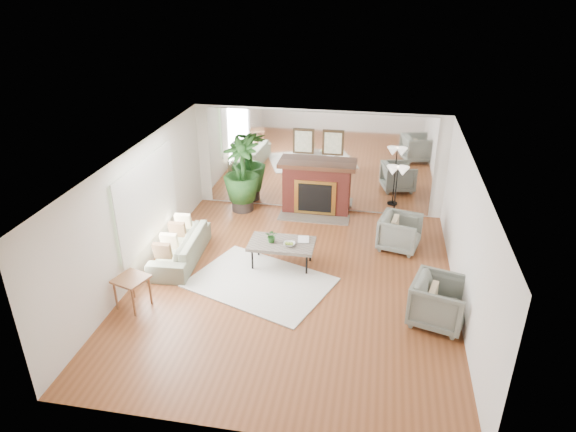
% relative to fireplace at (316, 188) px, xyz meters
% --- Properties ---
extents(ground, '(7.00, 7.00, 0.00)m').
position_rel_fireplace_xyz_m(ground, '(0.00, -3.26, -0.66)').
color(ground, brown).
rests_on(ground, ground).
extents(wall_left, '(0.02, 7.00, 2.50)m').
position_rel_fireplace_xyz_m(wall_left, '(-2.99, -3.26, 0.59)').
color(wall_left, silver).
rests_on(wall_left, ground).
extents(wall_right, '(0.02, 7.00, 2.50)m').
position_rel_fireplace_xyz_m(wall_right, '(2.99, -3.26, 0.59)').
color(wall_right, silver).
rests_on(wall_right, ground).
extents(wall_back, '(6.00, 0.02, 2.50)m').
position_rel_fireplace_xyz_m(wall_back, '(0.00, 0.23, 0.59)').
color(wall_back, silver).
rests_on(wall_back, ground).
extents(mirror_panel, '(5.40, 0.04, 2.40)m').
position_rel_fireplace_xyz_m(mirror_panel, '(0.00, 0.21, 0.59)').
color(mirror_panel, silver).
rests_on(mirror_panel, wall_back).
extents(window_panel, '(0.04, 2.40, 1.50)m').
position_rel_fireplace_xyz_m(window_panel, '(-2.96, -2.86, 0.69)').
color(window_panel, '#B2E09E').
rests_on(window_panel, wall_left).
extents(fireplace, '(1.85, 0.83, 2.05)m').
position_rel_fireplace_xyz_m(fireplace, '(0.00, 0.00, 0.00)').
color(fireplace, maroon).
rests_on(fireplace, ground).
extents(area_rug, '(3.00, 2.58, 0.03)m').
position_rel_fireplace_xyz_m(area_rug, '(-0.62, -3.32, -0.65)').
color(area_rug, silver).
rests_on(area_rug, ground).
extents(coffee_table, '(1.31, 0.77, 0.52)m').
position_rel_fireplace_xyz_m(coffee_table, '(-0.34, -2.59, -0.18)').
color(coffee_table, '#685F52').
rests_on(coffee_table, ground).
extents(sofa, '(0.88, 2.00, 0.57)m').
position_rel_fireplace_xyz_m(sofa, '(-2.43, -2.74, -0.37)').
color(sofa, gray).
rests_on(sofa, ground).
extents(armchair_back, '(1.00, 0.98, 0.75)m').
position_rel_fireplace_xyz_m(armchair_back, '(1.99, -1.45, -0.28)').
color(armchair_back, slate).
rests_on(armchair_back, ground).
extents(armchair_front, '(1.11, 1.09, 0.82)m').
position_rel_fireplace_xyz_m(armchair_front, '(2.60, -3.94, -0.25)').
color(armchair_front, slate).
rests_on(armchair_front, ground).
extents(side_table, '(0.65, 0.65, 0.59)m').
position_rel_fireplace_xyz_m(side_table, '(-2.65, -4.44, -0.17)').
color(side_table, brown).
rests_on(side_table, ground).
extents(potted_ficus, '(1.14, 1.14, 1.84)m').
position_rel_fireplace_xyz_m(potted_ficus, '(-1.80, -0.16, 0.33)').
color(potted_ficus, black).
rests_on(potted_ficus, ground).
extents(floor_lamp, '(0.49, 0.27, 1.50)m').
position_rel_fireplace_xyz_m(floor_lamp, '(1.86, -0.48, 0.62)').
color(floor_lamp, black).
rests_on(floor_lamp, ground).
extents(tabletop_plant, '(0.25, 0.22, 0.27)m').
position_rel_fireplace_xyz_m(tabletop_plant, '(-0.54, -2.61, -0.00)').
color(tabletop_plant, '#2D5C21').
rests_on(tabletop_plant, coffee_table).
extents(fruit_bowl, '(0.24, 0.24, 0.06)m').
position_rel_fireplace_xyz_m(fruit_bowl, '(-0.18, -2.68, -0.11)').
color(fruit_bowl, brown).
rests_on(fruit_bowl, coffee_table).
extents(book, '(0.26, 0.33, 0.02)m').
position_rel_fireplace_xyz_m(book, '(-0.04, -2.43, -0.13)').
color(book, brown).
rests_on(book, coffee_table).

